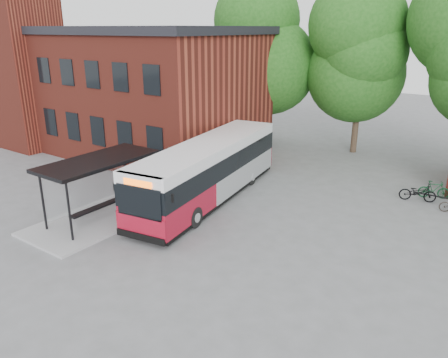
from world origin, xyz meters
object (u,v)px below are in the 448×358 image
Objects in this scene: bus_shelter at (101,189)px; bicycle_1 at (434,190)px; city_bus at (209,171)px; bicycle_0 at (418,192)px.

bus_shelter is 16.74m from bicycle_1.
city_bus is (2.52, 4.87, 0.04)m from bus_shelter.
bicycle_1 is (0.60, 0.92, 0.00)m from bicycle_0.
bicycle_0 is 1.14× the size of bicycle_1.
bus_shelter reaches higher than bicycle_1.
city_bus is 6.63× the size of bicycle_0.
bicycle_1 reaches higher than bicycle_0.
bus_shelter is 4.50× the size of bicycle_1.
bus_shelter is 5.48m from city_bus.
bicycle_1 is (12.03, 11.60, -0.98)m from bus_shelter.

